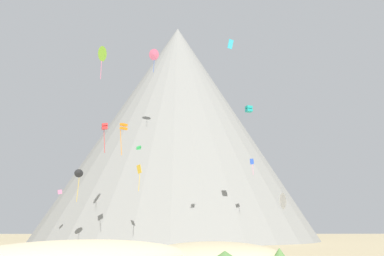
# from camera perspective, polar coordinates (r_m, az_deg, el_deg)

# --- Properties ---
(dune_foreground_left) EXTENTS (19.37, 16.50, 3.28)m
(dune_foreground_left) POSITION_cam_1_polar(r_m,az_deg,el_deg) (55.95, 2.98, -16.85)
(dune_foreground_left) COLOR #CCBA8E
(dune_foreground_left) RESTS_ON ground_plane
(bush_ridge_crest) EXTENTS (1.86, 1.86, 1.02)m
(bush_ridge_crest) POSITION_cam_1_polar(r_m,az_deg,el_deg) (52.83, 11.82, -16.25)
(bush_ridge_crest) COLOR #568442
(bush_ridge_crest) RESTS_ON ground_plane
(bush_mid_center) EXTENTS (1.39, 1.39, 1.03)m
(bush_mid_center) POSITION_cam_1_polar(r_m,az_deg,el_deg) (52.50, 5.88, -16.47)
(bush_mid_center) COLOR #668C4C
(bush_mid_center) RESTS_ON ground_plane
(bush_scatter_east) EXTENTS (3.60, 3.60, 0.85)m
(bush_scatter_east) POSITION_cam_1_polar(r_m,az_deg,el_deg) (48.97, 4.51, -16.82)
(bush_scatter_east) COLOR #568442
(bush_scatter_east) RESTS_ON ground_plane
(bush_near_left) EXTENTS (1.70, 1.70, 0.94)m
(bush_near_left) POSITION_cam_1_polar(r_m,az_deg,el_deg) (47.57, -17.15, -16.35)
(bush_near_left) COLOR #568442
(bush_near_left) RESTS_ON ground_plane
(rock_massif) EXTENTS (104.24, 104.24, 62.26)m
(rock_massif) POSITION_cam_1_polar(r_m,az_deg,el_deg) (119.53, -2.07, -0.74)
(rock_massif) COLOR gray
(rock_massif) RESTS_ON ground_plane
(kite_rainbow_high) EXTENTS (2.64, 2.01, 5.31)m
(kite_rainbow_high) POSITION_cam_1_polar(r_m,az_deg,el_deg) (92.84, -5.23, 9.91)
(kite_rainbow_high) COLOR #E5668C
(kite_blue_mid) EXTENTS (0.90, 0.88, 3.14)m
(kite_blue_mid) POSITION_cam_1_polar(r_m,az_deg,el_deg) (79.31, 8.18, -4.72)
(kite_blue_mid) COLOR blue
(kite_teal_mid) EXTENTS (1.30, 1.29, 1.06)m
(kite_teal_mid) POSITION_cam_1_polar(r_m,az_deg,el_deg) (74.90, 7.75, 2.58)
(kite_teal_mid) COLOR teal
(kite_red_mid) EXTENTS (1.19, 1.16, 5.09)m
(kite_red_mid) POSITION_cam_1_polar(r_m,az_deg,el_deg) (71.65, -11.82, 0.14)
(kite_red_mid) COLOR red
(kite_black_low) EXTENTS (1.62, 0.92, 5.81)m
(kite_black_low) POSITION_cam_1_polar(r_m,az_deg,el_deg) (77.11, -15.18, -6.03)
(kite_black_low) COLOR black
(kite_white_low) EXTENTS (0.63, 2.30, 2.29)m
(kite_white_low) POSITION_cam_1_polar(r_m,az_deg,el_deg) (61.92, 12.38, -9.68)
(kite_white_low) COLOR white
(kite_cyan_high) EXTENTS (0.98, 0.59, 1.44)m
(kite_cyan_high) POSITION_cam_1_polar(r_m,az_deg,el_deg) (63.75, 5.27, 11.32)
(kite_cyan_high) COLOR #33BCDB
(kite_pink_low) EXTENTS (0.76, 0.73, 0.96)m
(kite_pink_low) POSITION_cam_1_polar(r_m,az_deg,el_deg) (86.26, -17.56, -8.31)
(kite_pink_low) COLOR pink
(kite_orange_mid) EXTENTS (1.16, 1.15, 4.62)m
(kite_orange_mid) POSITION_cam_1_polar(r_m,az_deg,el_deg) (59.62, -9.31, 0.08)
(kite_orange_mid) COLOR orange
(kite_lime_high) EXTENTS (1.63, 2.60, 5.64)m
(kite_lime_high) POSITION_cam_1_polar(r_m,az_deg,el_deg) (70.81, -12.23, 9.85)
(kite_lime_high) COLOR #8CD133
(kite_gold_low) EXTENTS (1.02, 0.79, 4.61)m
(kite_gold_low) POSITION_cam_1_polar(r_m,az_deg,el_deg) (72.91, -7.22, -5.89)
(kite_gold_low) COLOR gold
(kite_green_mid) EXTENTS (1.36, 1.30, 5.37)m
(kite_green_mid) POSITION_cam_1_polar(r_m,az_deg,el_deg) (95.39, -7.19, -2.85)
(kite_green_mid) COLOR green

